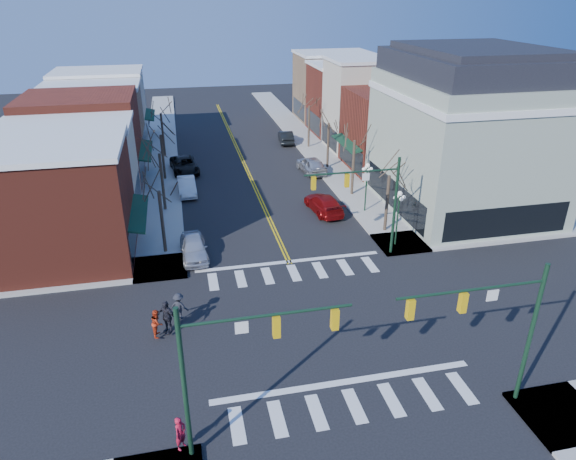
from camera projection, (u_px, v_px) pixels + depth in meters
ground at (319, 327)px, 28.91m from camera, size 160.00×160.00×0.00m
sidewalk_left at (161, 206)px, 44.86m from camera, size 3.50×70.00×0.15m
sidewalk_right at (352, 190)px, 48.24m from camera, size 3.50×70.00×0.15m
bldg_left_brick_a at (52, 206)px, 34.59m from camera, size 10.00×8.50×8.00m
bldg_left_stucco_a at (71, 173)px, 41.55m from camera, size 10.00×7.00×7.50m
bldg_left_brick_b at (84, 141)px, 48.40m from camera, size 10.00×9.00×8.50m
bldg_left_tan at (95, 124)px, 55.84m from camera, size 10.00×7.50×7.80m
bldg_left_stucco_b at (102, 108)px, 62.60m from camera, size 10.00×8.00×8.20m
bldg_right_brick_a at (398, 130)px, 52.95m from camera, size 10.00×8.50×8.00m
bldg_right_stucco at (372, 105)px, 59.37m from camera, size 10.00×7.00×10.00m
bldg_right_brick_b at (351, 100)px, 66.31m from camera, size 10.00×8.00×8.50m
bldg_right_tan at (333, 87)px, 73.28m from camera, size 10.00×8.00×9.00m
victorian_corner at (467, 131)px, 42.07m from camera, size 12.25×14.25×13.30m
traffic_mast_near_left at (232, 357)px, 19.30m from camera, size 6.60×0.28×7.20m
traffic_mast_near_right at (496, 320)px, 21.44m from camera, size 6.60×0.28×7.20m
traffic_mast_far_right at (371, 195)px, 34.51m from camera, size 6.60×0.28×7.20m
lamppost_corner at (398, 209)px, 36.74m from camera, size 0.36×0.36×4.33m
lamppost_midblock at (367, 179)px, 42.48m from camera, size 0.36×0.36×4.33m
tree_left_a at (162, 223)px, 35.99m from camera, size 0.24×0.24×4.76m
tree_left_b at (163, 183)px, 43.00m from camera, size 0.24×0.24×5.04m
tree_left_c at (163, 158)px, 50.17m from camera, size 0.24×0.24×4.55m
tree_left_d at (163, 135)px, 57.17m from camera, size 0.24×0.24×4.90m
tree_right_a at (387, 204)px, 39.27m from camera, size 0.24×0.24×4.62m
tree_right_b at (353, 168)px, 46.22m from camera, size 0.24×0.24×5.18m
tree_right_c at (328, 146)px, 53.36m from camera, size 0.24×0.24×4.83m
tree_right_d at (309, 127)px, 60.40m from camera, size 0.24×0.24×4.97m
car_left_near at (194, 248)px, 36.10m from camera, size 1.99×4.54×1.52m
car_left_mid at (187, 186)px, 47.37m from camera, size 1.72×4.55×1.48m
car_left_far at (184, 165)px, 52.89m from camera, size 3.12×5.73×1.53m
car_right_near at (324, 204)px, 43.46m from camera, size 2.64×5.39×1.51m
car_right_mid at (311, 165)px, 52.78m from camera, size 2.51×5.12×1.68m
car_right_far at (286, 137)px, 62.99m from camera, size 1.98×4.64×1.49m
pedestrian_red_a at (180, 433)px, 20.80m from camera, size 0.66×0.68×1.58m
pedestrian_red_b at (157, 323)px, 27.64m from camera, size 0.68×0.84×1.62m
pedestrian_dark_a at (167, 317)px, 27.83m from camera, size 1.20×1.11×1.98m
pedestrian_dark_b at (179, 306)px, 29.06m from camera, size 1.22×0.98×1.64m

